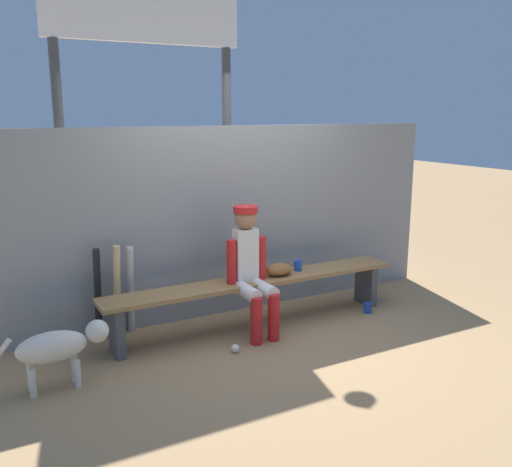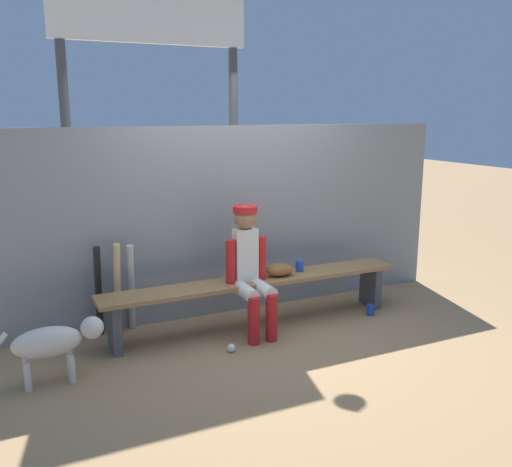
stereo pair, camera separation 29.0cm
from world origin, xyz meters
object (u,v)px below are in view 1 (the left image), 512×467
at_px(bat_wood_natural, 117,292).
at_px(scoreboard, 153,56).
at_px(baseball_glove, 279,269).
at_px(cup_on_ground, 367,308).
at_px(bat_aluminum_silver, 131,290).
at_px(baseball, 235,348).
at_px(dog, 60,346).
at_px(dugout_bench, 256,288).
at_px(bat_aluminum_black, 98,295).
at_px(player_seated, 251,265).
at_px(cup_on_bench, 298,265).

relative_size(bat_wood_natural, scoreboard, 0.24).
distance_m(baseball_glove, cup_on_ground, 1.09).
relative_size(bat_aluminum_silver, baseball, 11.84).
height_order(bat_wood_natural, dog, bat_wood_natural).
xyz_separation_m(dugout_bench, dog, (-1.89, -0.38, -0.05)).
relative_size(baseball_glove, dog, 0.33).
xyz_separation_m(bat_aluminum_silver, scoreboard, (0.62, 0.95, 2.20)).
height_order(bat_aluminum_black, scoreboard, scoreboard).
bearing_deg(cup_on_ground, bat_aluminum_black, 166.63).
relative_size(baseball_glove, scoreboard, 0.08).
xyz_separation_m(bat_wood_natural, dog, (-0.63, -0.73, -0.11)).
bearing_deg(bat_wood_natural, bat_aluminum_silver, 14.05).
relative_size(player_seated, cup_on_ground, 10.99).
bearing_deg(bat_aluminum_silver, dugout_bench, -18.59).
bearing_deg(bat_aluminum_silver, baseball_glove, -15.34).
distance_m(bat_aluminum_silver, bat_aluminum_black, 0.30).
distance_m(dugout_bench, bat_wood_natural, 1.31).
bearing_deg(cup_on_bench, dog, -169.91).
bearing_deg(player_seated, cup_on_ground, -5.59).
height_order(baseball_glove, baseball, baseball_glove).
relative_size(dugout_bench, bat_aluminum_black, 3.45).
bearing_deg(dog, scoreboard, 51.11).
relative_size(player_seated, baseball_glove, 4.32).
distance_m(player_seated, bat_aluminum_black, 1.42).
bearing_deg(baseball_glove, baseball, -147.28).
distance_m(player_seated, bat_aluminum_silver, 1.15).
height_order(scoreboard, dog, scoreboard).
bearing_deg(dugout_bench, bat_aluminum_black, 164.98).
distance_m(dugout_bench, baseball_glove, 0.30).
height_order(bat_aluminum_black, cup_on_bench, bat_aluminum_black).
height_order(bat_aluminum_black, dog, bat_aluminum_black).
bearing_deg(dugout_bench, bat_aluminum_silver, 161.41).
relative_size(bat_wood_natural, cup_on_ground, 8.14).
distance_m(bat_aluminum_silver, baseball, 1.14).
height_order(dugout_bench, scoreboard, scoreboard).
bearing_deg(baseball_glove, player_seated, -162.91).
xyz_separation_m(bat_wood_natural, scoreboard, (0.75, 0.99, 2.19)).
xyz_separation_m(bat_wood_natural, cup_on_bench, (1.77, -0.30, 0.09)).
distance_m(bat_aluminum_black, dog, 0.90).
bearing_deg(cup_on_bench, player_seated, -165.53).
relative_size(cup_on_ground, scoreboard, 0.03).
bearing_deg(bat_aluminum_black, dog, -121.34).
relative_size(bat_wood_natural, cup_on_bench, 8.14).
distance_m(dugout_bench, player_seated, 0.32).
relative_size(bat_aluminum_black, cup_on_ground, 8.00).
relative_size(baseball, dog, 0.09).
xyz_separation_m(bat_aluminum_black, dog, (-0.46, -0.76, -0.10)).
bearing_deg(cup_on_ground, player_seated, 174.41).
height_order(baseball_glove, bat_wood_natural, bat_wood_natural).
bearing_deg(scoreboard, player_seated, -74.57).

